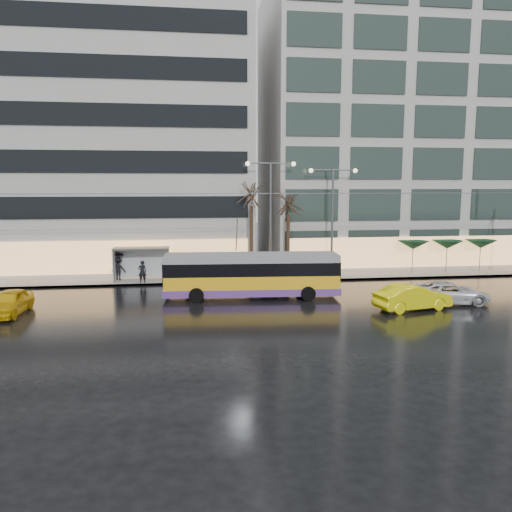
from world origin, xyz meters
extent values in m
plane|color=black|center=(0.00, 0.00, 0.00)|extent=(140.00, 140.00, 0.00)
cube|color=gray|center=(2.00, 14.00, 0.07)|extent=(80.00, 10.00, 0.15)
cube|color=slate|center=(2.00, 9.05, 0.07)|extent=(80.00, 0.10, 0.15)
cube|color=#AAA7A3|center=(-16.00, 19.00, 11.15)|extent=(34.00, 14.00, 22.00)
cube|color=#AAA7A3|center=(19.00, 19.00, 12.65)|extent=(32.00, 14.00, 25.00)
cube|color=yellow|center=(-0.32, 4.06, 0.99)|extent=(11.40, 3.07, 1.41)
cube|color=#653990|center=(-0.32, 4.06, 0.52)|extent=(11.44, 3.11, 0.47)
cube|color=black|center=(-0.32, 4.06, 2.02)|extent=(11.42, 3.09, 0.85)
cube|color=gray|center=(-0.32, 4.06, 2.68)|extent=(11.40, 3.07, 0.47)
cube|color=black|center=(5.33, 3.70, 1.88)|extent=(0.20, 2.16, 1.22)
cube|color=black|center=(-5.98, 4.43, 1.88)|extent=(0.20, 2.16, 1.22)
cylinder|color=black|center=(3.32, 5.00, 0.47)|extent=(0.96, 0.39, 0.94)
cylinder|color=black|center=(3.16, 2.66, 0.47)|extent=(0.96, 0.39, 0.94)
cylinder|color=black|center=(-3.81, 5.46, 0.47)|extent=(0.96, 0.39, 0.94)
cylinder|color=black|center=(-3.96, 3.12, 0.47)|extent=(0.96, 0.39, 0.94)
cylinder|color=#595B60|center=(-1.20, 5.01, 4.04)|extent=(0.28, 3.49, 2.47)
cylinder|color=#595B60|center=(-1.17, 5.48, 4.04)|extent=(0.28, 3.49, 2.47)
cylinder|color=#595B60|center=(1.00, 5.75, 6.80)|extent=(42.00, 0.04, 0.04)
cylinder|color=#595B60|center=(1.00, 6.25, 6.80)|extent=(42.00, 0.04, 0.04)
cube|color=#595B60|center=(-8.00, 10.50, 2.60)|extent=(4.20, 1.60, 0.12)
cube|color=silver|center=(-8.00, 11.20, 1.35)|extent=(4.00, 0.05, 2.20)
cube|color=white|center=(-10.05, 10.50, 1.35)|extent=(0.10, 1.40, 2.20)
cylinder|color=#595B60|center=(-10.00, 9.80, 1.35)|extent=(0.10, 0.10, 2.40)
cylinder|color=#595B60|center=(-10.00, 11.20, 1.35)|extent=(0.10, 0.10, 2.40)
cylinder|color=#595B60|center=(-6.00, 9.80, 1.35)|extent=(0.10, 0.10, 2.40)
cylinder|color=#595B60|center=(-6.00, 11.20, 1.35)|extent=(0.10, 0.10, 2.40)
cylinder|color=#595B60|center=(2.00, 10.80, 4.65)|extent=(0.18, 0.18, 9.00)
cylinder|color=#595B60|center=(1.10, 10.80, 9.05)|extent=(1.80, 0.10, 0.10)
cylinder|color=#595B60|center=(2.90, 10.80, 9.05)|extent=(1.80, 0.10, 0.10)
sphere|color=#FFF2CC|center=(0.20, 10.80, 9.00)|extent=(0.36, 0.36, 0.36)
sphere|color=#FFF2CC|center=(3.80, 10.80, 9.00)|extent=(0.36, 0.36, 0.36)
cylinder|color=#595B60|center=(7.00, 10.80, 4.40)|extent=(0.18, 0.18, 8.50)
cylinder|color=#595B60|center=(6.10, 10.80, 8.55)|extent=(1.80, 0.10, 0.10)
cylinder|color=#595B60|center=(7.90, 10.80, 8.55)|extent=(1.80, 0.10, 0.10)
sphere|color=#FFF2CC|center=(5.20, 10.80, 8.50)|extent=(0.36, 0.36, 0.36)
sphere|color=#FFF2CC|center=(8.80, 10.80, 8.50)|extent=(0.36, 0.36, 0.36)
cylinder|color=black|center=(0.50, 11.00, 2.95)|extent=(0.28, 0.28, 5.60)
cylinder|color=black|center=(3.50, 11.20, 2.60)|extent=(0.28, 0.28, 4.90)
cylinder|color=#595B60|center=(14.00, 11.00, 1.25)|extent=(0.06, 0.06, 2.20)
cone|color=#0F3A21|center=(14.00, 11.00, 2.45)|extent=(2.50, 2.50, 0.70)
cylinder|color=#595B60|center=(17.00, 11.00, 1.25)|extent=(0.06, 0.06, 2.20)
cone|color=#0F3A21|center=(17.00, 11.00, 2.45)|extent=(2.50, 2.50, 0.70)
cylinder|color=#595B60|center=(20.00, 11.00, 1.25)|extent=(0.06, 0.06, 2.20)
cone|color=#0F3A21|center=(20.00, 11.00, 2.45)|extent=(2.50, 2.50, 0.70)
imported|color=#E5B40C|center=(-14.62, 1.50, 0.71)|extent=(1.88, 4.26, 1.42)
imported|color=#FFF30D|center=(8.78, -0.38, 0.77)|extent=(4.91, 2.60, 1.54)
imported|color=silver|center=(11.78, 0.84, 0.68)|extent=(5.19, 2.93, 1.37)
imported|color=black|center=(-7.88, 9.40, 0.98)|extent=(0.69, 0.54, 1.67)
imported|color=#C4416E|center=(-7.88, 9.40, 1.90)|extent=(1.18, 1.19, 0.88)
imported|color=black|center=(-4.65, 9.89, 0.98)|extent=(1.03, 1.00, 1.67)
imported|color=black|center=(-9.81, 10.87, 1.02)|extent=(1.23, 0.85, 1.74)
imported|color=black|center=(-9.81, 10.87, 1.90)|extent=(0.96, 0.96, 0.72)
camera|label=1|loc=(-4.21, -27.93, 7.36)|focal=35.00mm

